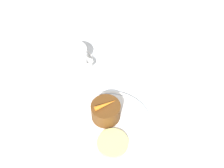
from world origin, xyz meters
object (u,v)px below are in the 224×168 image
(coffee_cup, at_px, (73,55))
(wine_glass, at_px, (161,73))
(dessert_cake, at_px, (106,111))
(dinner_plate, at_px, (110,127))
(fork, at_px, (70,93))

(coffee_cup, distance_m, wine_glass, 0.29)
(coffee_cup, bearing_deg, dessert_cake, -32.02)
(dinner_plate, relative_size, fork, 1.19)
(coffee_cup, xyz_separation_m, dessert_cake, (0.20, -0.13, 0.00))
(dessert_cake, bearing_deg, coffee_cup, 147.98)
(fork, height_order, dessert_cake, dessert_cake)
(dinner_plate, bearing_deg, dessert_cake, 141.02)
(coffee_cup, relative_size, wine_glass, 0.90)
(coffee_cup, height_order, dessert_cake, same)
(wine_glass, bearing_deg, coffee_cup, -173.96)
(coffee_cup, bearing_deg, dinner_plate, -32.84)
(coffee_cup, height_order, fork, coffee_cup)
(dinner_plate, height_order, dessert_cake, dessert_cake)
(coffee_cup, distance_m, dessert_cake, 0.24)
(fork, bearing_deg, wine_glass, 32.01)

